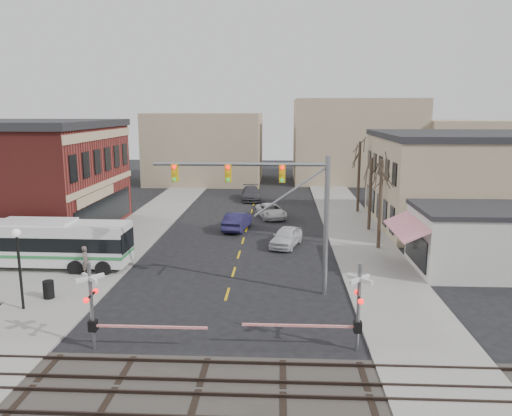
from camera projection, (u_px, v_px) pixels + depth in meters
The scene contains 22 objects.
ground at pixel (223, 308), 26.81m from camera, with size 160.00×160.00×0.00m, color black.
sidewalk_west at pixel (147, 222), 46.87m from camera, with size 5.00×60.00×0.12m, color gray.
sidewalk_east at pixel (351, 225), 45.93m from camera, with size 5.00×60.00×0.12m, color gray.
ballast_strip at pixel (199, 389), 18.97m from camera, with size 160.00×5.00×0.06m, color #332D28.
rail_tracks at pixel (199, 387), 18.95m from camera, with size 160.00×3.91×0.14m.
tan_building at pixel (493, 181), 44.49m from camera, with size 20.30×15.30×8.50m.
awning_shop at pixel (479, 239), 32.46m from camera, with size 9.74×6.20×4.30m.
tree_east_a at pixel (380, 204), 37.37m from camera, with size 0.28×0.28×6.75m.
tree_east_b at pixel (370, 194), 43.28m from camera, with size 0.28×0.28×6.30m.
tree_east_c at pixel (359, 177), 51.02m from camera, with size 0.28×0.28×7.20m.
transit_bus at pixel (38, 243), 33.15m from camera, with size 12.21×2.85×3.13m.
traffic_signal_mast at pixel (278, 196), 27.84m from camera, with size 9.84×0.30×8.00m.
rr_crossing_west at pixel (101, 307), 21.82m from camera, with size 5.60×1.36×4.00m.
rr_crossing_east at pixel (349, 308), 21.73m from camera, with size 5.60×1.36×4.00m.
street_lamp at pixel (18, 252), 25.79m from camera, with size 0.44×0.44×4.35m.
trash_bin at pixel (49, 289), 27.79m from camera, with size 0.60×0.60×1.00m, color black.
car_a at pixel (286, 237), 38.80m from camera, with size 1.77×4.40×1.50m, color silver.
car_b at pixel (237, 221), 44.10m from camera, with size 1.68×4.81×1.59m, color #1B183C.
car_c at pixel (271, 211), 49.07m from camera, with size 2.26×4.90×1.36m, color silver.
car_d at pixel (251, 193), 58.68m from camera, with size 2.20×5.40×1.57m, color #39393D.
pedestrian_near at pixel (86, 260), 31.66m from camera, with size 0.69×0.45×1.88m, color #5C4E4A.
pedestrian_far at pixel (93, 247), 35.38m from camera, with size 0.77×0.60×1.58m, color #373D61.
Camera 1 is at (3.04, -25.14, 10.46)m, focal length 35.00 mm.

